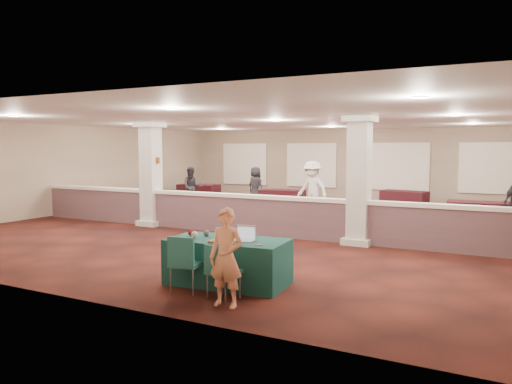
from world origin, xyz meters
The scene contains 31 objects.
ground centered at (0.00, 0.00, 0.00)m, with size 16.00×16.00×0.00m, color #451711.
wall_back centered at (0.00, 8.00, 1.60)m, with size 16.00×0.04×3.20m, color gray.
wall_front centered at (0.00, -8.00, 1.60)m, with size 16.00×0.04×3.20m, color gray.
wall_left centered at (-8.00, 0.00, 1.60)m, with size 0.04×16.00×3.20m, color gray.
ceiling centered at (0.00, 0.00, 3.20)m, with size 16.00×16.00×0.02m, color silver.
partition_wall centered at (0.00, -1.50, 0.57)m, with size 15.60×0.28×1.10m.
column_left centered at (-3.50, -1.50, 1.64)m, with size 0.72×0.72×3.20m.
column_right centered at (3.00, -1.50, 1.64)m, with size 0.72×0.72×3.20m.
sconce_left centered at (-3.78, -1.50, 2.00)m, with size 0.12×0.12×0.18m.
sconce_right centered at (-3.22, -1.50, 2.00)m, with size 0.12×0.12×0.18m.
near_table centered at (2.04, -6.14, 0.40)m, with size 2.06×1.03×0.79m, color #0F3831.
conf_chair_main centered at (2.42, -6.99, 0.52)m, with size 0.50×0.50×0.88m.
conf_chair_side centered at (1.69, -6.93, 0.56)m, with size 0.56×0.56×0.95m.
woman centered at (2.66, -7.20, 0.74)m, with size 0.53×0.36×1.48m, color #FE886E.
far_table_front_left centered at (-6.23, 2.77, 0.33)m, with size 1.63×0.81×0.66m, color black.
far_table_front_center centered at (-0.35, 0.30, 0.36)m, with size 1.78×0.89×0.72m, color black.
far_table_front_right centered at (5.43, 3.00, 0.37)m, with size 1.85×0.92×0.75m, color black.
far_table_back_left centered at (-6.36, 5.22, 0.37)m, with size 1.83×0.91×0.74m, color black.
far_table_back_center centered at (-1.86, 4.53, 0.36)m, with size 1.79×0.89×0.72m, color black.
far_table_back_right centered at (2.50, 6.50, 0.35)m, with size 1.72×0.86×0.70m, color black.
attendee_a centered at (-5.26, 3.13, 0.80)m, with size 0.77×0.43×1.60m, color black.
attendee_b centered at (0.10, 2.77, 0.96)m, with size 1.23×0.56×1.92m, color silver.
attendee_d centered at (-3.37, 5.07, 0.79)m, with size 0.78×0.42×1.59m, color black.
laptop_base centered at (2.37, -6.16, 0.80)m, with size 0.36×0.25×0.02m, color silver.
laptop_screen centered at (2.36, -6.04, 0.93)m, with size 0.36×0.01×0.24m, color silver.
screen_glow centered at (2.36, -6.04, 0.91)m, with size 0.32×0.00×0.21m, color #B2BCD6.
knitting centered at (2.12, -6.40, 0.81)m, with size 0.43×0.32×0.03m, color #C1501E.
yarn_cream centered at (1.46, -6.30, 0.85)m, with size 0.12×0.12×0.12m, color beige.
yarn_red centered at (1.28, -6.15, 0.84)m, with size 0.11×0.11×0.11m, color maroon.
yarn_grey centered at (1.55, -6.05, 0.85)m, with size 0.11×0.11×0.11m, color #515257.
scissors centered at (2.77, -6.37, 0.80)m, with size 0.13×0.03×0.01m, color #AE1412.
Camera 1 is at (6.47, -13.44, 2.36)m, focal length 35.00 mm.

